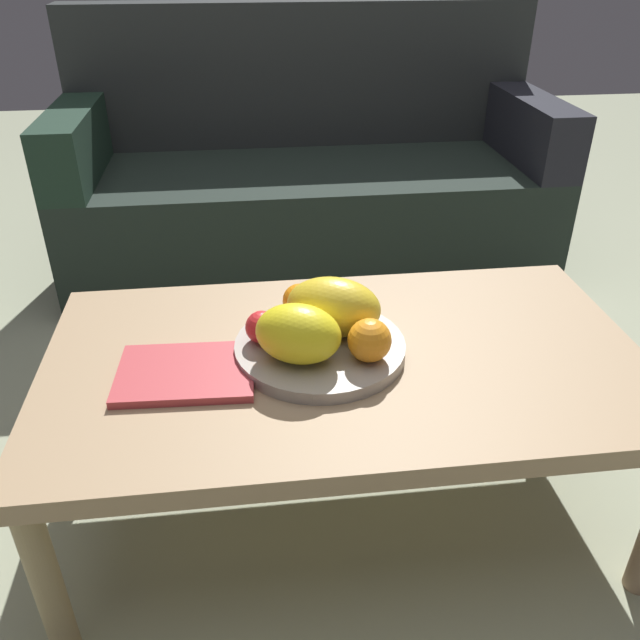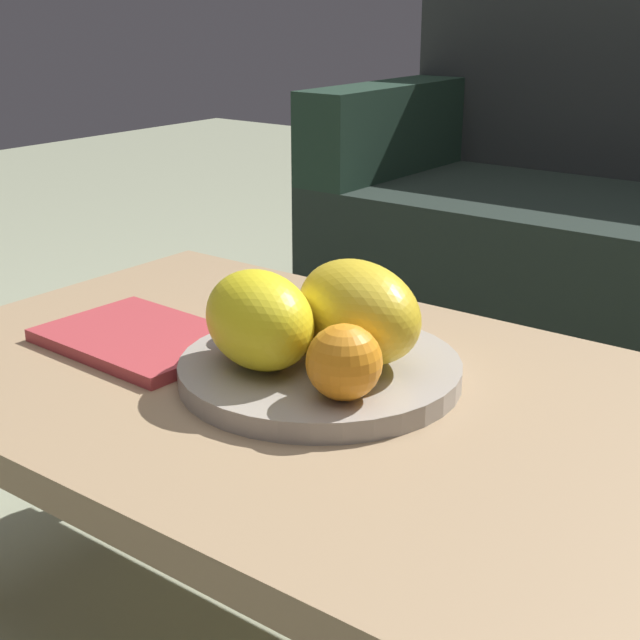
% 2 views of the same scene
% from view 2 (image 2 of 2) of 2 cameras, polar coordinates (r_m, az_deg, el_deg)
% --- Properties ---
extents(coffee_table, '(1.16, 0.65, 0.40)m').
position_cam_2_polar(coffee_table, '(1.05, 1.80, -6.68)').
color(coffee_table, '#A0835F').
rests_on(coffee_table, ground_plane).
extents(fruit_bowl, '(0.33, 0.33, 0.03)m').
position_cam_2_polar(fruit_bowl, '(1.06, -0.00, -3.18)').
color(fruit_bowl, '#A39B8F').
rests_on(fruit_bowl, coffee_table).
extents(melon_large_front, '(0.21, 0.17, 0.12)m').
position_cam_2_polar(melon_large_front, '(1.04, 2.41, 0.56)').
color(melon_large_front, yellow).
rests_on(melon_large_front, fruit_bowl).
extents(melon_smaller_beside, '(0.19, 0.16, 0.11)m').
position_cam_2_polar(melon_smaller_beside, '(1.03, -3.84, 0.03)').
color(melon_smaller_beside, yellow).
rests_on(melon_smaller_beside, fruit_bowl).
extents(orange_front, '(0.08, 0.08, 0.08)m').
position_cam_2_polar(orange_front, '(0.95, 1.53, -2.66)').
color(orange_front, orange).
rests_on(orange_front, fruit_bowl).
extents(orange_left, '(0.07, 0.07, 0.07)m').
position_cam_2_polar(orange_left, '(1.14, 2.12, 1.03)').
color(orange_left, orange).
rests_on(orange_left, fruit_bowl).
extents(apple_front, '(0.06, 0.06, 0.06)m').
position_cam_2_polar(apple_front, '(1.12, -3.93, 0.51)').
color(apple_front, red).
rests_on(apple_front, fruit_bowl).
extents(banana_bunch, '(0.17, 0.14, 0.06)m').
position_cam_2_polar(banana_bunch, '(1.08, 0.73, -0.24)').
color(banana_bunch, yellow).
rests_on(banana_bunch, fruit_bowl).
extents(magazine, '(0.26, 0.19, 0.02)m').
position_cam_2_polar(magazine, '(1.19, -11.15, -1.13)').
color(magazine, '#B53B40').
rests_on(magazine, coffee_table).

